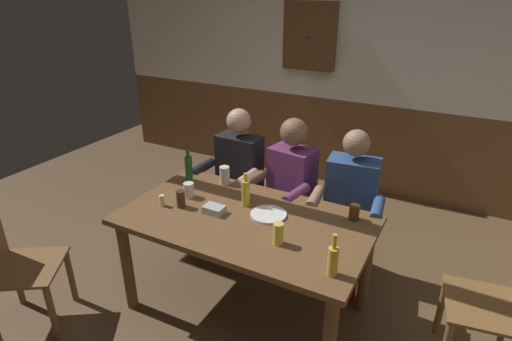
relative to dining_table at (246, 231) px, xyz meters
The scene contains 21 objects.
ground_plane 0.65m from the dining_table, 90.00° to the left, with size 7.38×7.38×0.00m, color brown.
back_wall_upper 2.60m from the dining_table, 90.00° to the left, with size 6.15×0.12×1.47m, color silver.
back_wall_wainscot 2.37m from the dining_table, 90.00° to the left, with size 6.15×0.12×1.00m, color brown.
dining_table is the anchor object (origin of this frame).
person_0 0.85m from the dining_table, 125.73° to the left, with size 0.53×0.52×1.24m.
person_1 0.70m from the dining_table, 90.90° to the left, with size 0.53×0.58×1.23m.
person_2 0.86m from the dining_table, 54.11° to the left, with size 0.55×0.56×1.21m.
chair_empty_near_left 1.58m from the dining_table, ahead, with size 0.50×0.50×0.88m.
chair_empty_far_end 1.56m from the dining_table, 146.59° to the right, with size 0.61×0.61×0.88m.
table_candle 0.62m from the dining_table, 167.32° to the right, with size 0.04×0.04×0.08m, color #F9E08C.
condiment_caddy 0.26m from the dining_table, 168.49° to the right, with size 0.14×0.10×0.05m, color #B2B7BC.
plate_0 0.19m from the dining_table, 38.25° to the left, with size 0.24×0.24×0.01m, color white.
bottle_0 0.73m from the dining_table, 157.90° to the left, with size 0.06×0.06×0.27m.
bottle_1 0.78m from the dining_table, 22.95° to the right, with size 0.06×0.06×0.25m.
bottle_2 0.27m from the dining_table, 118.56° to the left, with size 0.06×0.06×0.24m.
pint_glass_0 0.53m from the dining_table, behind, with size 0.08×0.08×0.11m, color white.
pint_glass_1 0.73m from the dining_table, 26.57° to the left, with size 0.07×0.07×0.10m, color #4C2D19.
pint_glass_2 0.57m from the dining_table, 136.59° to the left, with size 0.08×0.08×0.14m, color white.
pint_glass_3 0.40m from the dining_table, 27.87° to the right, with size 0.06×0.06×0.14m, color #E5C64C.
pint_glass_4 0.50m from the dining_table, behind, with size 0.06×0.06×0.12m, color #4C2D19.
wall_dart_cabinet 2.50m from the dining_table, 102.10° to the left, with size 0.56×0.15×0.70m.
Camera 1 is at (1.19, -2.08, 2.17)m, focal length 29.19 mm.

